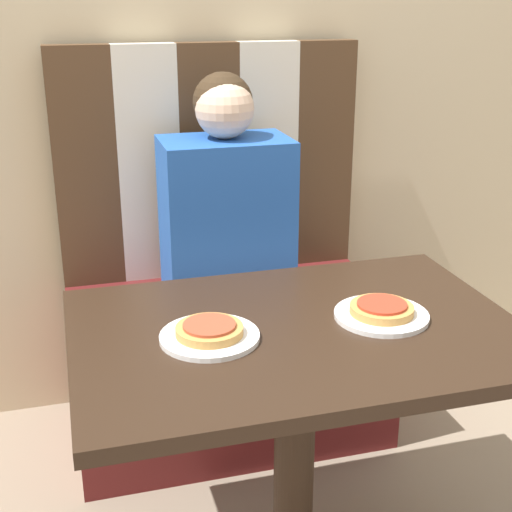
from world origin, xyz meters
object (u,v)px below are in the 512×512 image
object	(u,v)px
pizza_left	(209,329)
pizza_right	(382,308)
plate_right	(381,315)
person	(226,200)
plate_left	(210,337)

from	to	relation	value
pizza_left	pizza_right	distance (m)	0.41
pizza_left	pizza_right	world-z (taller)	same
pizza_left	plate_right	bearing A→B (deg)	0.00
plate_right	pizza_left	bearing A→B (deg)	180.00
person	plate_left	distance (m)	0.75
person	plate_right	world-z (taller)	person
pizza_right	plate_right	bearing A→B (deg)	180.00
person	plate_right	size ratio (longest dim) A/B	3.22
plate_left	person	bearing A→B (deg)	73.82
pizza_right	pizza_left	bearing A→B (deg)	180.00
person	pizza_left	bearing A→B (deg)	-106.18
plate_right	person	bearing A→B (deg)	106.18
pizza_right	person	bearing A→B (deg)	106.18
person	plate_left	xyz separation A→B (m)	(-0.21, -0.71, -0.10)
plate_right	plate_left	bearing A→B (deg)	180.00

